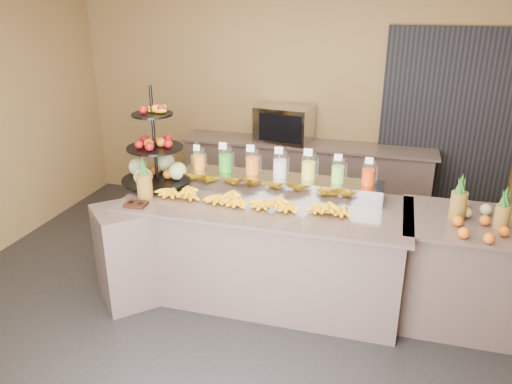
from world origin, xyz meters
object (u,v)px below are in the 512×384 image
at_px(banana_heap, 254,198).
at_px(right_fruit_pile, 478,219).
at_px(pitcher_tray, 280,184).
at_px(oven_warmer, 284,124).
at_px(condiment_caddy, 136,204).
at_px(fruit_stand, 160,161).

relative_size(banana_heap, right_fruit_pile, 4.17).
distance_m(pitcher_tray, banana_heap, 0.38).
height_order(banana_heap, oven_warmer, oven_warmer).
relative_size(condiment_caddy, right_fruit_pile, 0.42).
bearing_deg(fruit_stand, pitcher_tray, -8.12).
xyz_separation_m(pitcher_tray, condiment_caddy, (-1.11, -0.65, -0.06)).
bearing_deg(pitcher_tray, fruit_stand, -173.73).
bearing_deg(banana_heap, fruit_stand, 167.03).
distance_m(pitcher_tray, condiment_caddy, 1.29).
height_order(condiment_caddy, oven_warmer, oven_warmer).
distance_m(condiment_caddy, right_fruit_pile, 2.78).
bearing_deg(oven_warmer, banana_heap, -77.20).
height_order(pitcher_tray, banana_heap, pitcher_tray).
bearing_deg(pitcher_tray, condiment_caddy, -149.68).
height_order(pitcher_tray, fruit_stand, fruit_stand).
bearing_deg(banana_heap, condiment_caddy, -162.77).
bearing_deg(condiment_caddy, right_fruit_pile, 6.89).
bearing_deg(right_fruit_pile, oven_warmer, 135.00).
xyz_separation_m(banana_heap, right_fruit_pile, (1.79, 0.03, 0.01)).
distance_m(condiment_caddy, oven_warmer, 2.45).
bearing_deg(fruit_stand, condiment_caddy, -103.23).
height_order(fruit_stand, condiment_caddy, fruit_stand).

